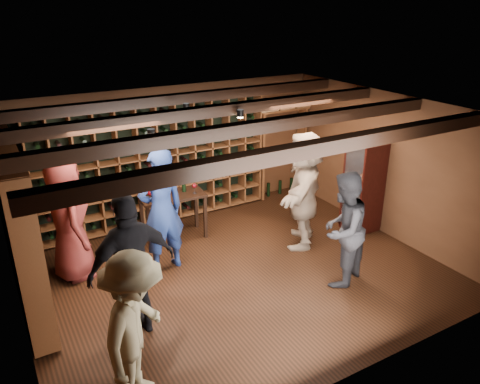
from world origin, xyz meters
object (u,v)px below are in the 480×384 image
display_cabinet (363,185)px  man_grey_suit (343,230)px  guest_beige (304,189)px  guest_woman_black (132,267)px  tasting_table (172,200)px  man_blue_shirt (162,211)px  guest_red_floral (68,219)px  guest_khaki (136,330)px

display_cabinet → man_grey_suit: 1.89m
display_cabinet → guest_beige: guest_beige is taller
guest_woman_black → tasting_table: guest_woman_black is taller
man_blue_shirt → guest_red_floral: man_blue_shirt is taller
guest_woman_black → guest_beige: size_ratio=0.96×
display_cabinet → tasting_table: display_cabinet is taller
man_grey_suit → guest_beige: (0.25, 1.27, 0.12)m
man_grey_suit → guest_khaki: bearing=-13.1°
guest_red_floral → tasting_table: (1.77, 0.38, -0.22)m
man_blue_shirt → man_grey_suit: size_ratio=1.14×
man_grey_suit → guest_woman_black: size_ratio=0.91×
display_cabinet → guest_red_floral: size_ratio=0.92×
guest_red_floral → man_blue_shirt: bearing=-114.0°
display_cabinet → man_blue_shirt: 3.64m
display_cabinet → guest_woman_black: 4.54m
man_grey_suit → tasting_table: man_grey_suit is taller
guest_woman_black → tasting_table: size_ratio=1.68×
guest_khaki → man_blue_shirt: bearing=10.8°
display_cabinet → guest_khaki: 5.11m
display_cabinet → guest_red_floral: guest_red_floral is taller
man_blue_shirt → guest_red_floral: size_ratio=1.03×
display_cabinet → man_grey_suit: size_ratio=1.01×
man_blue_shirt → man_grey_suit: (2.11, -1.66, -0.12)m
man_blue_shirt → guest_red_floral: (-1.26, 0.48, -0.03)m
man_blue_shirt → guest_khaki: man_blue_shirt is taller
guest_khaki → guest_beige: bearing=-23.7°
display_cabinet → man_blue_shirt: size_ratio=0.89×
man_blue_shirt → guest_red_floral: 1.35m
man_grey_suit → guest_red_floral: 3.99m
man_blue_shirt → guest_woman_black: (-0.87, -1.27, -0.03)m
display_cabinet → tasting_table: size_ratio=1.54×
man_blue_shirt → guest_beige: (2.36, -0.38, 0.01)m
guest_red_floral → guest_woman_black: size_ratio=1.00×
guest_khaki → man_grey_suit: bearing=-41.1°
man_grey_suit → guest_khaki: 3.34m
display_cabinet → man_grey_suit: display_cabinet is taller
man_blue_shirt → tasting_table: bearing=-126.9°
man_blue_shirt → guest_red_floral: bearing=-27.2°
man_grey_suit → guest_woman_black: (-2.98, 0.38, 0.09)m
guest_red_floral → guest_khaki: bearing=178.9°
guest_red_floral → guest_woman_black: bearing=-170.3°
guest_woman_black → guest_khaki: guest_woman_black is taller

